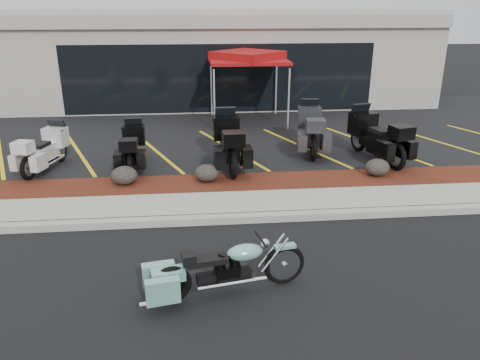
{
  "coord_description": "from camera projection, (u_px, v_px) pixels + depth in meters",
  "views": [
    {
      "loc": [
        -0.99,
        -7.76,
        4.18
      ],
      "look_at": [
        -0.13,
        1.2,
        0.8
      ],
      "focal_mm": 35.0,
      "sensor_mm": 36.0,
      "label": 1
    }
  ],
  "objects": [
    {
      "name": "traffic_cone",
      "position": [
        221.0,
        119.0,
        16.45
      ],
      "size": [
        0.43,
        0.43,
        0.51
      ],
      "primitive_type": "cone",
      "rotation": [
        0.0,
        0.0,
        0.37
      ],
      "color": "#DB4D07",
      "rests_on": "upper_lot"
    },
    {
      "name": "dealership_building",
      "position": [
        215.0,
        55.0,
        21.57
      ],
      "size": [
        18.0,
        8.16,
        4.0
      ],
      "color": "gray",
      "rests_on": "ground"
    },
    {
      "name": "mulch_bed",
      "position": [
        239.0,
        184.0,
        11.37
      ],
      "size": [
        24.0,
        1.2,
        0.16
      ],
      "primitive_type": "cube",
      "color": "#3D120D",
      "rests_on": "ground"
    },
    {
      "name": "touring_white",
      "position": [
        59.0,
        141.0,
        12.63
      ],
      "size": [
        1.28,
        2.14,
        1.17
      ],
      "primitive_type": null,
      "rotation": [
        0.0,
        0.0,
        1.3
      ],
      "color": "silver",
      "rests_on": "upper_lot"
    },
    {
      "name": "touring_black_mid",
      "position": [
        226.0,
        132.0,
        12.96
      ],
      "size": [
        1.03,
        2.49,
        1.43
      ],
      "primitive_type": null,
      "rotation": [
        0.0,
        0.0,
        1.61
      ],
      "color": "black",
      "rests_on": "upper_lot"
    },
    {
      "name": "boulder_right",
      "position": [
        377.0,
        167.0,
        11.66
      ],
      "size": [
        0.61,
        0.51,
        0.43
      ],
      "primitive_type": "ellipsoid",
      "color": "black",
      "rests_on": "mulch_bed"
    },
    {
      "name": "upper_lot",
      "position": [
        225.0,
        129.0,
        16.41
      ],
      "size": [
        26.0,
        9.6,
        0.15
      ],
      "primitive_type": "cube",
      "color": "black",
      "rests_on": "ground"
    },
    {
      "name": "touring_black_front",
      "position": [
        135.0,
        139.0,
        12.8
      ],
      "size": [
        0.84,
        2.06,
        1.19
      ],
      "primitive_type": null,
      "rotation": [
        0.0,
        0.0,
        1.6
      ],
      "color": "black",
      "rests_on": "upper_lot"
    },
    {
      "name": "sidewalk",
      "position": [
        244.0,
        204.0,
        10.26
      ],
      "size": [
        24.0,
        1.2,
        0.15
      ],
      "primitive_type": "cube",
      "color": "gray",
      "rests_on": "ground"
    },
    {
      "name": "curb",
      "position": [
        248.0,
        218.0,
        9.6
      ],
      "size": [
        24.0,
        0.25,
        0.15
      ],
      "primitive_type": "cube",
      "color": "gray",
      "rests_on": "ground"
    },
    {
      "name": "hero_cruiser",
      "position": [
        284.0,
        259.0,
        7.32
      ],
      "size": [
        2.6,
        1.1,
        0.89
      ],
      "primitive_type": null,
      "rotation": [
        0.0,
        0.0,
        0.19
      ],
      "color": "#6FAC99",
      "rests_on": "ground"
    },
    {
      "name": "boulder_left",
      "position": [
        124.0,
        175.0,
        11.09
      ],
      "size": [
        0.63,
        0.52,
        0.44
      ],
      "primitive_type": "ellipsoid",
      "color": "black",
      "rests_on": "mulch_bed"
    },
    {
      "name": "touring_grey",
      "position": [
        308.0,
        121.0,
        14.26
      ],
      "size": [
        1.24,
        2.51,
        1.4
      ],
      "primitive_type": null,
      "rotation": [
        0.0,
        0.0,
        1.43
      ],
      "color": "#2C2C31",
      "rests_on": "upper_lot"
    },
    {
      "name": "ground",
      "position": [
        253.0,
        242.0,
        8.79
      ],
      "size": [
        90.0,
        90.0,
        0.0
      ],
      "primitive_type": "plane",
      "color": "black",
      "rests_on": "ground"
    },
    {
      "name": "touring_black_rear",
      "position": [
        360.0,
        128.0,
        13.47
      ],
      "size": [
        1.48,
        2.59,
        1.42
      ],
      "primitive_type": null,
      "rotation": [
        0.0,
        0.0,
        1.81
      ],
      "color": "black",
      "rests_on": "upper_lot"
    },
    {
      "name": "boulder_mid",
      "position": [
        207.0,
        173.0,
        11.28
      ],
      "size": [
        0.6,
        0.5,
        0.42
      ],
      "primitive_type": "ellipsoid",
      "color": "black",
      "rests_on": "mulch_bed"
    },
    {
      "name": "popup_canopy",
      "position": [
        248.0,
        58.0,
        16.42
      ],
      "size": [
        3.36,
        3.36,
        2.51
      ],
      "rotation": [
        0.0,
        0.0,
        -0.29
      ],
      "color": "silver",
      "rests_on": "upper_lot"
    }
  ]
}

